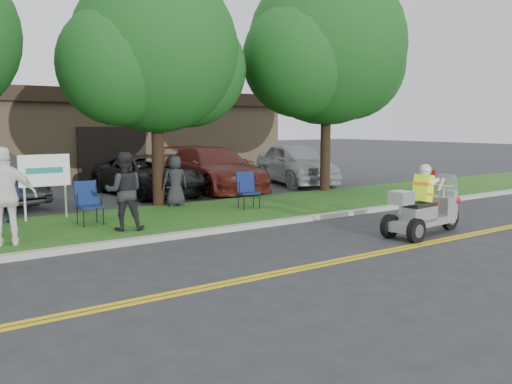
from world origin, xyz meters
TOP-DOWN VIEW (x-y plane):
  - ground at (0.00, 0.00)m, footprint 120.00×120.00m
  - centerline_near at (0.00, -0.58)m, footprint 60.00×0.10m
  - centerline_far at (0.00, -0.42)m, footprint 60.00×0.10m
  - curb at (0.00, 3.05)m, footprint 60.00×0.25m
  - grass_verge at (0.00, 5.20)m, footprint 60.00×4.00m
  - commercial_building at (2.00, 18.98)m, footprint 18.00×8.20m
  - tree_mid at (0.55, 7.23)m, footprint 5.88×4.80m
  - tree_right at (7.06, 7.03)m, footprint 6.86×5.60m
  - business_sign at (-2.90, 6.60)m, footprint 1.25×0.06m
  - trike_scooter at (3.67, 0.07)m, footprint 2.49×0.86m
  - lawn_chair_a at (2.32, 5.19)m, footprint 0.65×0.67m
  - lawn_chair_b at (-2.25, 5.29)m, footprint 0.57×0.59m
  - spectator_adult_mid at (-1.80, 4.09)m, footprint 1.06×0.96m
  - spectator_adult_right at (-4.31, 3.94)m, footprint 1.23×0.72m
  - spectator_chair_a at (-3.86, 6.65)m, footprint 1.01×0.64m
  - spectator_chair_b at (0.83, 6.77)m, footprint 0.81×0.60m
  - parked_car_mid at (1.50, 10.23)m, footprint 2.82×5.25m
  - parked_car_right at (4.09, 10.04)m, footprint 2.72×5.83m
  - parked_car_far_right at (8.00, 9.90)m, footprint 3.34×5.47m

SIDE VIEW (x-z plane):
  - ground at x=0.00m, z-range 0.00..0.00m
  - centerline_near at x=0.00m, z-range 0.00..0.01m
  - centerline_far at x=0.00m, z-range 0.00..0.01m
  - grass_verge at x=0.00m, z-range 0.01..0.11m
  - curb at x=0.00m, z-range 0.00..0.12m
  - trike_scooter at x=3.67m, z-range -0.25..1.38m
  - lawn_chair_a at x=2.32m, z-range 0.17..1.21m
  - lawn_chair_b at x=-2.25m, z-range 0.17..1.21m
  - parked_car_mid at x=1.50m, z-range 0.00..1.40m
  - parked_car_right at x=4.09m, z-range 0.00..1.65m
  - spectator_chair_a at x=-3.86m, z-range 0.10..1.60m
  - spectator_chair_b at x=0.83m, z-range 0.10..1.60m
  - parked_car_far_right at x=8.00m, z-range 0.00..1.74m
  - spectator_adult_mid at x=-1.80m, z-range 0.10..1.89m
  - spectator_adult_right at x=-4.31m, z-range 0.10..2.07m
  - business_sign at x=-2.90m, z-range 0.38..2.13m
  - commercial_building at x=2.00m, z-range 0.01..4.01m
  - tree_mid at x=0.55m, z-range 0.91..7.96m
  - tree_right at x=7.06m, z-range 0.99..9.06m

